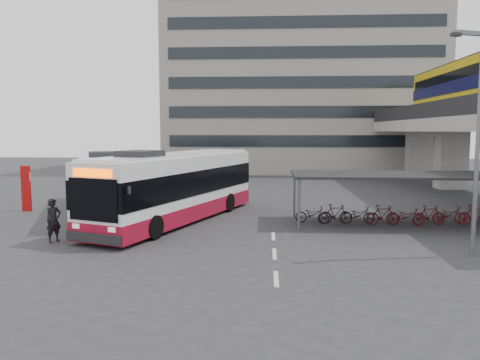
# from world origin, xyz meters

# --- Properties ---
(ground) EXTENTS (120.00, 120.00, 0.00)m
(ground) POSITION_xyz_m (0.00, 0.00, 0.00)
(ground) COLOR #28282B
(ground) RESTS_ON ground
(bike_shelter) EXTENTS (10.00, 4.00, 2.54)m
(bike_shelter) POSITION_xyz_m (8.47, 3.00, 1.30)
(bike_shelter) COLOR #595B60
(bike_shelter) RESTS_ON ground
(office_block) EXTENTS (30.00, 15.00, 25.00)m
(office_block) POSITION_xyz_m (6.00, 36.00, 12.50)
(office_block) COLOR gray
(office_block) RESTS_ON ground
(road_markings) EXTENTS (0.15, 7.60, 0.01)m
(road_markings) POSITION_xyz_m (2.50, -3.00, 0.01)
(road_markings) COLOR beige
(road_markings) RESTS_ON ground
(bus_main) EXTENTS (6.97, 12.87, 3.76)m
(bus_main) POSITION_xyz_m (-2.41, 3.33, 1.74)
(bus_main) COLOR white
(bus_main) RESTS_ON ground
(bus_teal) EXTENTS (6.73, 12.30, 3.60)m
(bus_teal) POSITION_xyz_m (-7.09, 5.79, 1.67)
(bus_teal) COLOR white
(bus_teal) RESTS_ON ground
(pedestrian) EXTENTS (0.74, 0.80, 1.84)m
(pedestrian) POSITION_xyz_m (-6.68, -1.61, 0.92)
(pedestrian) COLOR black
(pedestrian) RESTS_ON ground
(lamp_post) EXTENTS (1.39, 0.61, 8.15)m
(lamp_post) POSITION_xyz_m (9.73, -2.95, 4.65)
(lamp_post) COLOR #595B60
(lamp_post) RESTS_ON ground
(sign_totem_north) EXTENTS (0.57, 0.22, 2.64)m
(sign_totem_north) POSITION_xyz_m (-11.72, 5.76, 1.36)
(sign_totem_north) COLOR #B20B0A
(sign_totem_north) RESTS_ON ground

